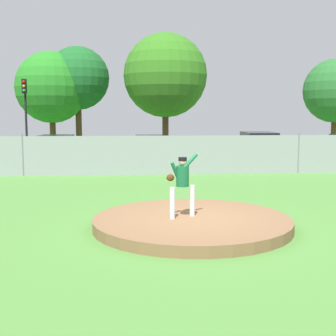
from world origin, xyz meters
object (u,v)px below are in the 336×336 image
object	(u,v)px
baseball	(194,211)
traffic_light_near	(25,105)
parked_car_white	(55,151)
traffic_cone_orange	(211,163)
parked_car_teal	(259,148)
pitcher_youth	(182,180)
parked_car_burgundy	(150,151)

from	to	relation	value
baseball	traffic_light_near	distance (m)	20.21
parked_car_white	traffic_cone_orange	xyz separation A→B (m)	(8.32, -2.06, -0.53)
parked_car_teal	pitcher_youth	bearing A→B (deg)	-112.69
baseball	parked_car_burgundy	bearing A→B (deg)	92.60
traffic_cone_orange	parked_car_white	bearing A→B (deg)	166.07
pitcher_youth	traffic_cone_orange	bearing A→B (deg)	76.82
traffic_light_near	parked_car_teal	bearing A→B (deg)	-16.94
pitcher_youth	parked_car_white	bearing A→B (deg)	110.85
baseball	traffic_cone_orange	size ratio (longest dim) A/B	0.13
baseball	parked_car_teal	world-z (taller)	parked_car_teal
traffic_light_near	traffic_cone_orange	bearing A→B (deg)	-30.58
pitcher_youth	baseball	bearing A→B (deg)	53.79
parked_car_teal	parked_car_white	bearing A→B (deg)	-179.60
traffic_cone_orange	parked_car_burgundy	bearing A→B (deg)	148.36
pitcher_youth	baseball	size ratio (longest dim) A/B	21.77
baseball	parked_car_white	distance (m)	14.98
parked_car_white	traffic_light_near	bearing A→B (deg)	120.12
baseball	traffic_light_near	size ratio (longest dim) A/B	0.01
parked_car_white	pitcher_youth	bearing A→B (deg)	-69.15
baseball	traffic_light_near	bearing A→B (deg)	114.76
parked_car_teal	traffic_light_near	size ratio (longest dim) A/B	0.96
parked_car_burgundy	traffic_cone_orange	bearing A→B (deg)	-31.64
pitcher_youth	parked_car_burgundy	size ratio (longest dim) A/B	0.39
parked_car_teal	traffic_cone_orange	xyz separation A→B (m)	(-3.15, -2.14, -0.59)
parked_car_teal	traffic_cone_orange	world-z (taller)	parked_car_teal
parked_car_white	traffic_cone_orange	distance (m)	8.59
parked_car_teal	traffic_light_near	bearing A→B (deg)	163.06
baseball	traffic_cone_orange	xyz separation A→B (m)	(2.48, 11.73, -0.04)
pitcher_youth	baseball	xyz separation A→B (m)	(0.39, 0.53, -0.90)
pitcher_youth	parked_car_burgundy	xyz separation A→B (m)	(-0.23, 14.17, -0.43)
traffic_light_near	baseball	bearing A→B (deg)	-65.24
parked_car_white	parked_car_burgundy	xyz separation A→B (m)	(5.22, -0.15, -0.01)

